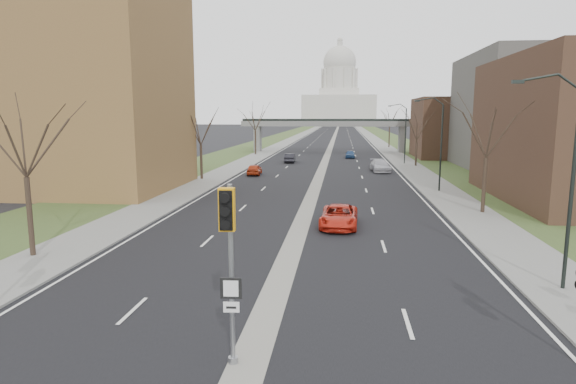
% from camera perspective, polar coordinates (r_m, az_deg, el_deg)
% --- Properties ---
extents(ground, '(700.00, 700.00, 0.00)m').
position_cam_1_polar(ground, '(16.09, -3.82, -17.45)').
color(ground, black).
rests_on(ground, ground).
extents(road_surface, '(20.00, 600.00, 0.01)m').
position_cam_1_polar(road_surface, '(164.33, 5.53, 6.58)').
color(road_surface, black).
rests_on(road_surface, ground).
extents(median_strip, '(1.20, 600.00, 0.02)m').
position_cam_1_polar(median_strip, '(164.33, 5.53, 6.58)').
color(median_strip, gray).
rests_on(median_strip, ground).
extents(sidewalk_right, '(4.00, 600.00, 0.12)m').
position_cam_1_polar(sidewalk_right, '(164.58, 9.74, 6.51)').
color(sidewalk_right, gray).
rests_on(sidewalk_right, ground).
extents(sidewalk_left, '(4.00, 600.00, 0.12)m').
position_cam_1_polar(sidewalk_left, '(164.96, 1.33, 6.65)').
color(sidewalk_left, gray).
rests_on(sidewalk_left, ground).
extents(grass_verge_right, '(8.00, 600.00, 0.10)m').
position_cam_1_polar(grass_verge_right, '(165.03, 11.83, 6.45)').
color(grass_verge_right, '#354720').
rests_on(grass_verge_right, ground).
extents(grass_verge_left, '(8.00, 600.00, 0.10)m').
position_cam_1_polar(grass_verge_left, '(165.60, -0.75, 6.65)').
color(grass_verge_left, '#354720').
rests_on(grass_verge_left, ground).
extents(apartment_building, '(25.00, 16.00, 22.00)m').
position_cam_1_polar(apartment_building, '(52.76, -27.13, 12.29)').
color(apartment_building, brown).
rests_on(apartment_building, ground).
extents(commercial_block_mid, '(18.00, 22.00, 15.00)m').
position_cam_1_polar(commercial_block_mid, '(70.86, 27.72, 8.34)').
color(commercial_block_mid, '#4F4D48').
rests_on(commercial_block_mid, ground).
extents(commercial_block_far, '(14.00, 14.00, 10.00)m').
position_cam_1_polar(commercial_block_far, '(86.38, 19.53, 7.15)').
color(commercial_block_far, '#473021').
rests_on(commercial_block_far, ground).
extents(pedestrian_bridge, '(34.00, 3.00, 6.45)m').
position_cam_1_polar(pedestrian_bridge, '(94.22, 4.86, 7.67)').
color(pedestrian_bridge, slate).
rests_on(pedestrian_bridge, ground).
extents(capitol, '(48.00, 42.00, 55.75)m').
position_cam_1_polar(capitol, '(334.36, 6.07, 11.03)').
color(capitol, silver).
rests_on(capitol, ground).
extents(streetlight_near, '(2.61, 0.20, 8.70)m').
position_cam_1_polar(streetlight_near, '(21.82, 29.22, 7.35)').
color(streetlight_near, black).
rests_on(streetlight_near, sidewalk_right).
extents(streetlight_mid, '(2.61, 0.20, 8.70)m').
position_cam_1_polar(streetlight_mid, '(46.91, 16.88, 8.45)').
color(streetlight_mid, black).
rests_on(streetlight_mid, sidewalk_right).
extents(streetlight_far, '(2.61, 0.20, 8.70)m').
position_cam_1_polar(streetlight_far, '(72.64, 13.18, 8.70)').
color(streetlight_far, black).
rests_on(streetlight_far, sidewalk_right).
extents(tree_left_a, '(7.20, 7.20, 9.40)m').
position_cam_1_polar(tree_left_a, '(27.11, -28.99, 6.82)').
color(tree_left_a, '#382B21').
rests_on(tree_left_a, sidewalk_left).
extents(tree_left_b, '(6.75, 6.75, 8.81)m').
position_cam_1_polar(tree_left_b, '(54.45, -10.36, 7.96)').
color(tree_left_b, '#382B21').
rests_on(tree_left_b, sidewalk_left).
extents(tree_left_c, '(7.65, 7.65, 9.99)m').
position_cam_1_polar(tree_left_c, '(87.56, -3.91, 9.01)').
color(tree_left_c, '#382B21').
rests_on(tree_left_c, sidewalk_left).
extents(tree_right_a, '(7.20, 7.20, 9.40)m').
position_cam_1_polar(tree_right_a, '(37.62, 22.64, 7.58)').
color(tree_right_a, '#382B21').
rests_on(tree_right_a, sidewalk_right).
extents(tree_right_b, '(6.30, 6.30, 8.22)m').
position_cam_1_polar(tree_right_b, '(69.94, 15.08, 7.69)').
color(tree_right_b, '#382B21').
rests_on(tree_right_b, sidewalk_right).
extents(tree_right_c, '(7.65, 7.65, 9.99)m').
position_cam_1_polar(tree_right_c, '(109.65, 11.99, 8.85)').
color(tree_right_c, '#382B21').
rests_on(tree_right_c, sidewalk_right).
extents(signal_pole_median, '(0.61, 0.87, 5.31)m').
position_cam_1_polar(signal_pole_median, '(13.37, -7.01, -6.09)').
color(signal_pole_median, gray).
rests_on(signal_pole_median, ground).
extents(car_left_near, '(1.80, 4.01, 1.34)m').
position_cam_1_polar(car_left_near, '(58.39, -4.00, 2.69)').
color(car_left_near, '#A62F13').
rests_on(car_left_near, ground).
extents(car_left_far, '(1.62, 4.26, 1.39)m').
position_cam_1_polar(car_left_far, '(73.48, 0.22, 4.05)').
color(car_left_far, black).
rests_on(car_left_far, ground).
extents(car_right_near, '(2.54, 5.15, 1.40)m').
position_cam_1_polar(car_right_near, '(31.35, 6.07, -2.88)').
color(car_right_near, red).
rests_on(car_right_near, ground).
extents(car_right_mid, '(2.63, 5.42, 1.52)m').
position_cam_1_polar(car_right_mid, '(62.61, 10.86, 3.07)').
color(car_right_mid, '#ACACB4').
rests_on(car_right_mid, ground).
extents(car_right_far, '(1.60, 3.84, 1.30)m').
position_cam_1_polar(car_right_far, '(81.76, 7.38, 4.46)').
color(car_right_far, navy).
rests_on(car_right_far, ground).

